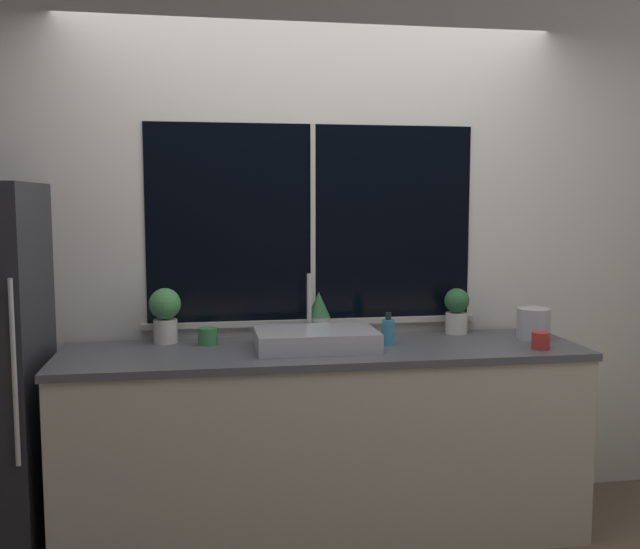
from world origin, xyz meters
TOP-DOWN VIEW (x-y plane):
  - wall_back at (0.00, 0.71)m, footprint 8.00×0.09m
  - wall_right at (2.28, 1.50)m, footprint 0.06×7.00m
  - counter at (0.00, 0.32)m, footprint 2.46×0.66m
  - sink at (-0.04, 0.32)m, footprint 0.56×0.41m
  - potted_plant_left at (-0.75, 0.57)m, footprint 0.15×0.15m
  - potted_plant_center at (0.01, 0.57)m, footprint 0.11×0.11m
  - potted_plant_right at (0.74, 0.57)m, footprint 0.13×0.13m
  - soap_bottle at (0.31, 0.33)m, footprint 0.06×0.06m
  - mug_green at (-0.54, 0.49)m, footprint 0.09×0.09m
  - mug_red at (1.00, 0.13)m, footprint 0.08×0.08m
  - kettle at (1.07, 0.36)m, footprint 0.17×0.17m

SIDE VIEW (x-z plane):
  - counter at x=0.00m, z-range 0.00..0.92m
  - mug_red at x=1.00m, z-range 0.92..1.00m
  - mug_green at x=-0.54m, z-range 0.92..1.00m
  - sink at x=-0.04m, z-range 0.80..1.13m
  - soap_bottle at x=0.31m, z-range 0.91..1.06m
  - kettle at x=1.07m, z-range 0.92..1.09m
  - potted_plant_center at x=0.01m, z-range 0.92..1.16m
  - potted_plant_right at x=0.74m, z-range 0.93..1.16m
  - potted_plant_left at x=-0.75m, z-range 0.94..1.21m
  - wall_right at x=2.28m, z-range 0.00..2.70m
  - wall_back at x=0.00m, z-range 0.00..2.70m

